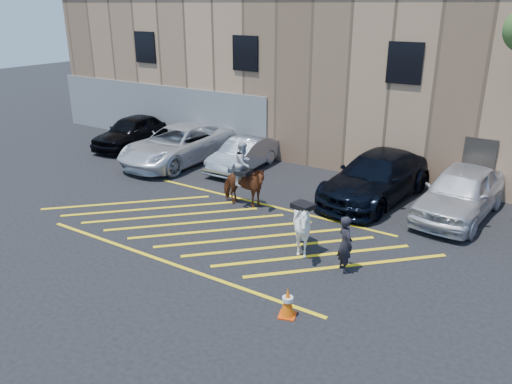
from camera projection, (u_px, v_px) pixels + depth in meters
The scene contains 12 objects.
ground at pixel (228, 227), 15.81m from camera, with size 90.00×90.00×0.00m, color black.
car_black_suv at pixel (132, 131), 24.39m from camera, with size 1.82×4.51×1.54m, color black.
car_white_pickup at pixel (178, 145), 21.97m from camera, with size 2.67×5.80×1.61m, color silver.
car_silver_sedan at pixel (243, 154), 21.10m from camera, with size 1.38×3.96×1.30m, color gray.
car_blue_suv at pixel (377, 177), 17.82m from camera, with size 2.30×5.65×1.64m, color black.
car_white_suv at pixel (460, 192), 16.33m from camera, with size 1.97×4.89×1.66m, color silver.
handler at pixel (345, 244), 12.95m from camera, with size 0.57×0.37×1.55m, color black.
warehouse at pixel (373, 70), 23.95m from camera, with size 32.42×10.20×7.30m.
hatching_zone at pixel (223, 230), 15.57m from camera, with size 12.60×5.12×0.01m.
mounted_bay at pixel (243, 181), 17.10m from camera, with size 1.83×1.00×2.31m.
saddled_white at pixel (302, 227), 13.83m from camera, with size 1.60×1.73×1.63m.
traffic_cone at pixel (288, 302), 11.17m from camera, with size 0.48×0.48×0.73m.
Camera 1 is at (8.54, -11.62, 6.62)m, focal length 35.00 mm.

